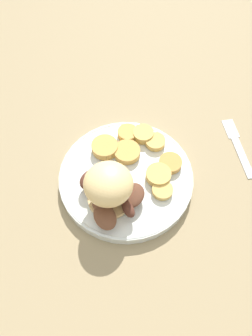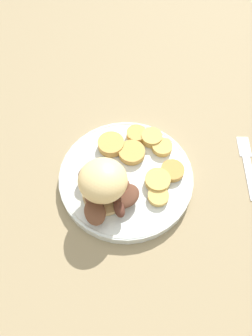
# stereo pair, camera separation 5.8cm
# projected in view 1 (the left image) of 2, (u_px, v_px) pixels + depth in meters

# --- Properties ---
(ground_plane) EXTENTS (4.00, 4.00, 0.00)m
(ground_plane) POSITION_uv_depth(u_px,v_px,m) (126.00, 181.00, 0.63)
(ground_plane) COLOR #937F5B
(dinner_plate) EXTENTS (0.25, 0.25, 0.02)m
(dinner_plate) POSITION_uv_depth(u_px,v_px,m) (126.00, 177.00, 0.62)
(dinner_plate) COLOR silver
(dinner_plate) RESTS_ON ground_plane
(sandwich) EXTENTS (0.12, 0.13, 0.09)m
(sandwich) POSITION_uv_depth(u_px,v_px,m) (109.00, 189.00, 0.54)
(sandwich) COLOR tan
(sandwich) RESTS_ON dinner_plate
(potato_round_0) EXTENTS (0.05, 0.05, 0.01)m
(potato_round_0) POSITION_uv_depth(u_px,v_px,m) (158.00, 175.00, 0.60)
(potato_round_0) COLOR tan
(potato_round_0) RESTS_ON dinner_plate
(potato_round_1) EXTENTS (0.04, 0.04, 0.01)m
(potato_round_1) POSITION_uv_depth(u_px,v_px,m) (162.00, 190.00, 0.58)
(potato_round_1) COLOR tan
(potato_round_1) RESTS_ON dinner_plate
(potato_round_2) EXTENTS (0.04, 0.04, 0.01)m
(potato_round_2) POSITION_uv_depth(u_px,v_px,m) (128.00, 133.00, 0.65)
(potato_round_2) COLOR tan
(potato_round_2) RESTS_ON dinner_plate
(potato_round_3) EXTENTS (0.05, 0.05, 0.02)m
(potato_round_3) POSITION_uv_depth(u_px,v_px,m) (105.00, 147.00, 0.63)
(potato_round_3) COLOR tan
(potato_round_3) RESTS_ON dinner_plate
(potato_round_4) EXTENTS (0.04, 0.04, 0.01)m
(potato_round_4) POSITION_uv_depth(u_px,v_px,m) (155.00, 142.00, 0.64)
(potato_round_4) COLOR tan
(potato_round_4) RESTS_ON dinner_plate
(potato_round_5) EXTENTS (0.05, 0.05, 0.01)m
(potato_round_5) POSITION_uv_depth(u_px,v_px,m) (127.00, 152.00, 0.62)
(potato_round_5) COLOR tan
(potato_round_5) RESTS_ON dinner_plate
(potato_round_6) EXTENTS (0.04, 0.04, 0.02)m
(potato_round_6) POSITION_uv_depth(u_px,v_px,m) (142.00, 134.00, 0.65)
(potato_round_6) COLOR tan
(potato_round_6) RESTS_ON dinner_plate
(potato_round_7) EXTENTS (0.04, 0.04, 0.01)m
(potato_round_7) POSITION_uv_depth(u_px,v_px,m) (170.00, 163.00, 0.61)
(potato_round_7) COLOR #BC8942
(potato_round_7) RESTS_ON dinner_plate
(fork) EXTENTS (0.13, 0.09, 0.00)m
(fork) POSITION_uv_depth(u_px,v_px,m) (238.00, 146.00, 0.66)
(fork) COLOR silver
(fork) RESTS_ON ground_plane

